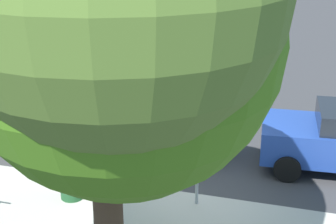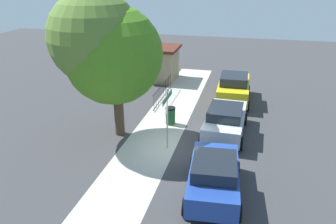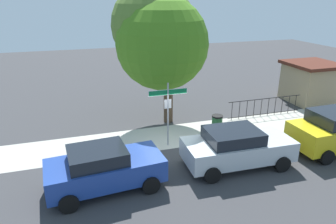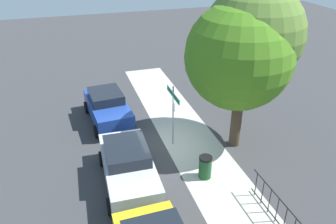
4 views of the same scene
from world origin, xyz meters
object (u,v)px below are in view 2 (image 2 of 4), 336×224
shade_tree (105,49)px  street_sign (167,108)px  car_yellow (234,88)px  trash_bin (170,116)px  car_blue (214,176)px  car_silver (225,120)px  utility_shed (158,63)px

shade_tree → street_sign: bearing=-98.6°
car_yellow → trash_bin: size_ratio=4.52×
trash_bin → street_sign: bearing=-169.6°
street_sign → shade_tree: (0.47, 3.08, 2.45)m
car_blue → car_silver: car_blue is taller
shade_tree → car_silver: shade_tree is taller
car_silver → trash_bin: car_silver is taller
car_silver → trash_bin: (0.61, 3.04, -0.33)m
car_blue → trash_bin: 6.66m
street_sign → car_silver: 3.54m
car_blue → utility_shed: (13.91, 5.98, 0.47)m
street_sign → shade_tree: shade_tree is taller
street_sign → car_silver: street_sign is taller
car_blue → utility_shed: size_ratio=1.35×
car_silver → trash_bin: size_ratio=4.52×
car_silver → car_yellow: 5.02m
shade_tree → car_blue: size_ratio=1.73×
street_sign → car_yellow: 7.68m
street_sign → trash_bin: street_sign is taller
car_yellow → shade_tree: bearing=138.3°
street_sign → trash_bin: bearing=10.4°
street_sign → utility_shed: (10.74, 3.40, -0.78)m
street_sign → car_blue: (-3.17, -2.59, -1.26)m
shade_tree → trash_bin: (2.25, -2.59, -4.04)m
car_yellow → utility_shed: size_ratio=1.43×
car_silver → car_yellow: (5.01, -0.08, 0.11)m
car_silver → car_yellow: car_yellow is taller
car_blue → car_yellow: bearing=-4.8°
shade_tree → trash_bin: bearing=-49.0°
car_blue → trash_bin: size_ratio=4.28×
car_silver → trash_bin: bearing=80.5°
car_blue → car_silver: size_ratio=0.95×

